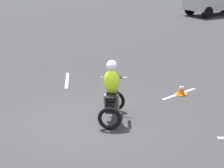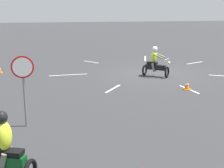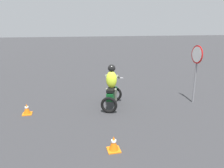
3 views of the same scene
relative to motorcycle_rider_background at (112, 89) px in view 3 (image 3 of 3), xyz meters
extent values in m
torus|color=black|center=(0.63, -0.26, -0.43)|extent=(0.32, 0.59, 0.60)
torus|color=black|center=(-0.57, 0.23, -0.43)|extent=(0.32, 0.59, 0.60)
cube|color=#0F4C1E|center=(0.03, -0.01, -0.21)|extent=(1.11, 0.64, 0.28)
cube|color=black|center=(-0.17, 0.07, 0.01)|extent=(0.62, 0.45, 0.10)
cylinder|color=silver|center=(0.59, -0.24, 0.27)|extent=(0.30, 0.66, 0.04)
sphere|color=#F2E08C|center=(0.71, -0.29, 0.09)|extent=(0.21, 0.21, 0.16)
ellipsoid|color=#D8F233|center=(-0.08, 0.03, 0.37)|extent=(0.41, 0.48, 0.64)
cylinder|color=slate|center=(0.12, -0.27, 0.42)|extent=(0.54, 0.29, 0.27)
cylinder|color=slate|center=(0.28, 0.10, 0.42)|extent=(0.54, 0.29, 0.27)
cylinder|color=slate|center=(-0.11, -0.10, -0.21)|extent=(0.27, 0.20, 0.51)
cylinder|color=slate|center=(-0.01, 0.15, -0.21)|extent=(0.27, 0.20, 0.51)
sphere|color=black|center=(-0.04, 0.02, 0.79)|extent=(0.37, 0.37, 0.28)
cylinder|color=slate|center=(-0.24, -3.32, 0.37)|extent=(0.07, 0.07, 2.20)
cylinder|color=red|center=(-0.24, -3.30, 1.22)|extent=(0.70, 0.03, 0.70)
cylinder|color=white|center=(-0.24, -3.29, 1.22)|extent=(0.60, 0.01, 0.60)
cube|color=orange|center=(-2.96, 0.63, -0.71)|extent=(0.32, 0.32, 0.03)
cone|color=orange|center=(-2.96, 0.63, -0.52)|extent=(0.24, 0.24, 0.36)
cylinder|color=white|center=(-2.96, 0.63, -0.46)|extent=(0.13, 0.13, 0.05)
cube|color=orange|center=(-0.03, 3.07, -0.71)|extent=(0.32, 0.32, 0.03)
cone|color=orange|center=(-0.03, 3.07, -0.52)|extent=(0.24, 0.24, 0.35)
cylinder|color=white|center=(-0.03, 3.07, -0.47)|extent=(0.13, 0.13, 0.05)
camera|label=1|loc=(2.31, -15.45, 3.68)|focal=70.00mm
camera|label=2|loc=(-1.14, 6.50, 3.05)|focal=50.00mm
camera|label=3|loc=(-7.68, 1.75, 2.32)|focal=35.00mm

